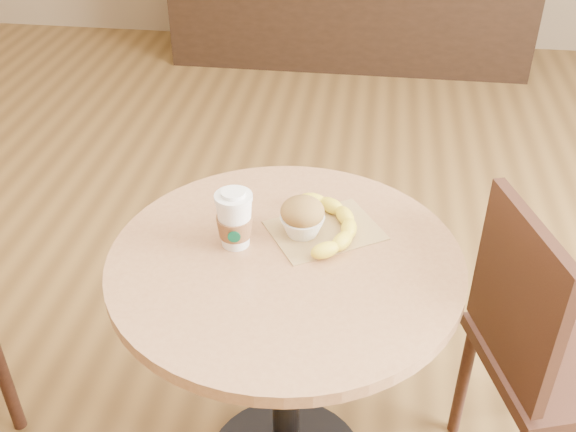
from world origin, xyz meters
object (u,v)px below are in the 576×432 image
(banana, at_px, (328,225))
(coffee_cup, at_px, (235,221))
(chair_right, at_px, (545,351))
(cafe_table, at_px, (286,321))
(muffin, at_px, (302,217))

(banana, bearing_deg, coffee_cup, -169.50)
(chair_right, xyz_separation_m, banana, (-0.53, 0.03, 0.30))
(cafe_table, bearing_deg, banana, 50.70)
(chair_right, bearing_deg, banana, 69.16)
(coffee_cup, distance_m, muffin, 0.15)
(chair_right, xyz_separation_m, coffee_cup, (-0.73, -0.04, 0.34))
(coffee_cup, relative_size, muffin, 1.35)
(coffee_cup, xyz_separation_m, muffin, (0.14, 0.06, -0.01))
(coffee_cup, height_order, muffin, coffee_cup)
(cafe_table, relative_size, muffin, 7.64)
(coffee_cup, relative_size, banana, 0.53)
(banana, bearing_deg, muffin, -174.32)
(muffin, bearing_deg, banana, 14.75)
(coffee_cup, bearing_deg, chair_right, -5.97)
(muffin, bearing_deg, cafe_table, -106.62)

